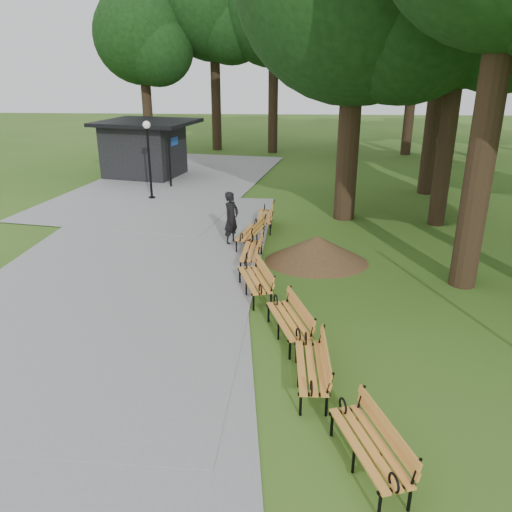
# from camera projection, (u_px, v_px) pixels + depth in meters

# --- Properties ---
(ground) EXTENTS (100.00, 100.00, 0.00)m
(ground) POSITION_uv_depth(u_px,v_px,m) (255.00, 313.00, 12.28)
(ground) COLOR #335A19
(ground) RESTS_ON ground
(path) EXTENTS (12.00, 38.00, 0.06)m
(path) POSITION_uv_depth(u_px,v_px,m) (128.00, 263.00, 15.28)
(path) COLOR gray
(path) RESTS_ON ground
(person) EXTENTS (0.68, 0.77, 1.77)m
(person) POSITION_uv_depth(u_px,v_px,m) (231.00, 218.00, 16.67)
(person) COLOR black
(person) RESTS_ON ground
(kiosk) EXTENTS (5.41, 4.96, 2.89)m
(kiosk) POSITION_uv_depth(u_px,v_px,m) (144.00, 149.00, 26.51)
(kiosk) COLOR black
(kiosk) RESTS_ON ground
(lamp_post) EXTENTS (0.32, 0.32, 3.37)m
(lamp_post) POSITION_uv_depth(u_px,v_px,m) (148.00, 144.00, 21.65)
(lamp_post) COLOR black
(lamp_post) RESTS_ON ground
(dirt_mound) EXTENTS (2.62, 2.62, 0.83)m
(dirt_mound) POSITION_uv_depth(u_px,v_px,m) (317.00, 249.00, 15.29)
(dirt_mound) COLOR #47301C
(dirt_mound) RESTS_ON ground
(bench_0) EXTENTS (1.19, 2.00, 0.88)m
(bench_0) POSITION_uv_depth(u_px,v_px,m) (368.00, 446.00, 7.41)
(bench_0) COLOR orange
(bench_0) RESTS_ON ground
(bench_1) EXTENTS (0.68, 1.91, 0.88)m
(bench_1) POSITION_uv_depth(u_px,v_px,m) (311.00, 367.00, 9.34)
(bench_1) COLOR orange
(bench_1) RESTS_ON ground
(bench_2) EXTENTS (1.17, 2.00, 0.88)m
(bench_2) POSITION_uv_depth(u_px,v_px,m) (288.00, 320.00, 11.01)
(bench_2) COLOR orange
(bench_2) RESTS_ON ground
(bench_3) EXTENTS (1.16, 2.00, 0.88)m
(bench_3) POSITION_uv_depth(u_px,v_px,m) (255.00, 280.00, 13.05)
(bench_3) COLOR orange
(bench_3) RESTS_ON ground
(bench_4) EXTENTS (0.72, 1.93, 0.88)m
(bench_4) POSITION_uv_depth(u_px,v_px,m) (251.00, 251.00, 15.05)
(bench_4) COLOR orange
(bench_4) RESTS_ON ground
(bench_5) EXTENTS (1.04, 1.99, 0.88)m
(bench_5) POSITION_uv_depth(u_px,v_px,m) (250.00, 233.00, 16.66)
(bench_5) COLOR orange
(bench_5) RESTS_ON ground
(bench_6) EXTENTS (0.65, 1.90, 0.88)m
(bench_6) POSITION_uv_depth(u_px,v_px,m) (265.00, 217.00, 18.41)
(bench_6) COLOR orange
(bench_6) RESTS_ON ground
(tree_backdrop) EXTENTS (36.54, 10.19, 16.51)m
(tree_backdrop) POSITION_uv_depth(u_px,v_px,m) (380.00, 16.00, 30.42)
(tree_backdrop) COLOR black
(tree_backdrop) RESTS_ON ground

